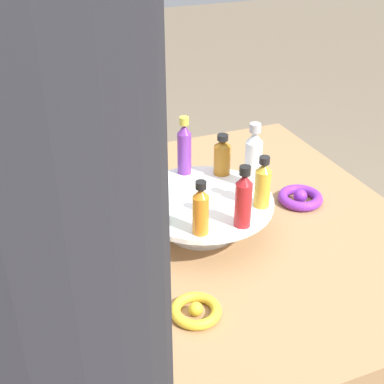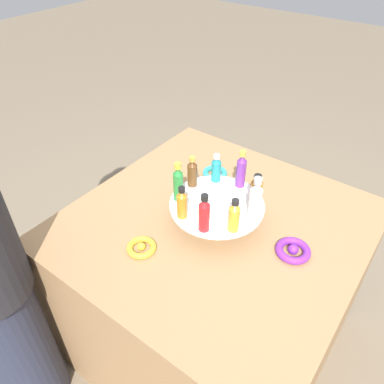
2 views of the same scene
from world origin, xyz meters
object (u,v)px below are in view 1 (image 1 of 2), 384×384
Objects in this scene: bottle_red at (243,199)px; ribbon_bow_gold at (196,310)px; bottle_green at (159,195)px; ribbon_bow_purple at (300,197)px; bottle_orange at (201,210)px; bottle_purple at (184,148)px; bottle_teal at (153,165)px; bottle_gold at (263,184)px; ribbon_bow_teal at (109,193)px; display_stand at (202,208)px; bottle_amber at (222,156)px; bottle_brown at (141,181)px; bottle_clear at (253,158)px.

bottle_red is 0.24m from ribbon_bow_gold.
ribbon_bow_purple is (-0.39, -0.08, -0.14)m from bottle_green.
bottle_purple is at bearing -104.39° from bottle_orange.
bottle_green and bottle_purple have the same top height.
bottle_orange is 0.87× the size of bottle_red.
ribbon_bow_purple is (-0.35, 0.08, -0.12)m from bottle_teal.
bottle_red reaches higher than ribbon_bow_gold.
bottle_purple is 1.51× the size of ribbon_bow_gold.
bottle_teal is at bearing -44.39° from bottle_gold.
bottle_gold is 1.06× the size of ribbon_bow_purple.
bottle_purple reaches higher than ribbon_bow_teal.
bottle_gold is (-0.07, -0.05, -0.01)m from bottle_red.
bottle_gold is at bearing 131.40° from ribbon_bow_teal.
display_stand is 0.15m from bottle_amber.
bottle_brown reaches higher than bottle_teal.
ribbon_bow_teal is (0.04, -0.28, -0.14)m from bottle_green.
bottle_clear is 1.43× the size of bottle_teal.
bottle_red is at bearing 95.61° from bottle_purple.
bottle_gold is 0.23m from ribbon_bow_purple.
bottle_gold is at bearing -164.39° from bottle_orange.
bottle_amber is (-0.21, -0.15, -0.02)m from bottle_green.
bottle_green is 0.23m from bottle_purple.
bottle_clear reaches higher than bottle_gold.
bottle_orange is at bearing 23.30° from ribbon_bow_purple.
display_stand is 0.15m from bottle_teal.
ribbon_bow_purple is at bearing -156.70° from bottle_orange.
bottle_clear is at bearing 135.61° from bottle_purple.
ribbon_bow_teal is (0.03, -0.19, -0.13)m from bottle_brown.
bottle_clear is at bearing 155.61° from bottle_teal.
bottle_red is 1.41× the size of ribbon_bow_gold.
bottle_brown is (0.26, -0.02, -0.02)m from bottle_clear.
ribbon_bow_teal is 0.48m from ribbon_bow_gold.
bottle_red reaches higher than ribbon_bow_purple.
bottle_brown is 0.31m from ribbon_bow_gold.
bottle_red reaches higher than display_stand.
ribbon_bow_gold is at bearing 71.40° from bottle_purple.
display_stand is at bearing 165.61° from bottle_brown.
ribbon_bow_purple is (-0.27, -0.02, -0.05)m from display_stand.
bottle_gold is 0.09m from bottle_clear.
bottle_brown is at bearing 35.61° from bottle_purple.
display_stand is 3.25× the size of ribbon_bow_teal.
display_stand is 0.28m from ribbon_bow_teal.
bottle_gold reaches higher than bottle_teal.
bottle_red is 0.26m from bottle_teal.
ribbon_bow_purple is (-0.24, -0.15, -0.13)m from bottle_red.
bottle_amber reaches higher than display_stand.
ribbon_bow_gold is at bearing 89.98° from bottle_green.
bottle_purple is (-0.06, -0.25, 0.01)m from bottle_orange.
bottle_red is at bearing 35.61° from bottle_gold.
bottle_brown is 1.20× the size of ribbon_bow_teal.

